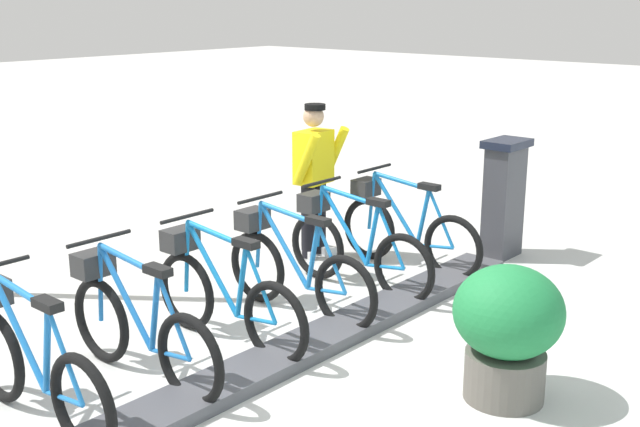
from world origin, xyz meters
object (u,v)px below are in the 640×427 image
at_px(bike_docked_2, 293,268).
at_px(bike_docked_5, 30,362).
at_px(bike_docked_4, 136,324).
at_px(worker_near_rack, 314,175).
at_px(bike_docked_3, 222,293).
at_px(planter_bush, 508,326).
at_px(bike_docked_0, 404,228).
at_px(bike_docked_1, 353,246).
at_px(payment_kiosk, 504,196).

relative_size(bike_docked_2, bike_docked_5, 1.00).
distance_m(bike_docked_2, bike_docked_4, 1.67).
bearing_deg(worker_near_rack, bike_docked_3, 113.27).
height_order(bike_docked_2, planter_bush, bike_docked_2).
height_order(bike_docked_2, bike_docked_3, same).
height_order(bike_docked_0, bike_docked_2, same).
distance_m(bike_docked_1, planter_bush, 2.40).
relative_size(bike_docked_5, worker_near_rack, 1.04).
bearing_deg(bike_docked_2, payment_kiosk, -101.96).
relative_size(bike_docked_1, worker_near_rack, 1.04).
xyz_separation_m(bike_docked_0, planter_bush, (-2.18, 1.84, 0.11)).
bearing_deg(bike_docked_5, bike_docked_1, -90.00).
xyz_separation_m(bike_docked_3, bike_docked_4, (0.00, 0.84, 0.00)).
relative_size(bike_docked_0, bike_docked_4, 1.00).
bearing_deg(worker_near_rack, bike_docked_2, 124.93).
xyz_separation_m(payment_kiosk, bike_docked_3, (0.57, 3.53, -0.24)).
bearing_deg(bike_docked_2, bike_docked_3, 90.00).
relative_size(bike_docked_0, worker_near_rack, 1.04).
bearing_deg(payment_kiosk, bike_docked_0, 60.87).
bearing_deg(planter_bush, bike_docked_2, -4.52).
xyz_separation_m(bike_docked_5, worker_near_rack, (0.94, -3.85, 0.48)).
bearing_deg(bike_docked_1, planter_bush, 155.15).
height_order(bike_docked_2, worker_near_rack, worker_near_rack).
height_order(bike_docked_1, bike_docked_2, same).
xyz_separation_m(payment_kiosk, worker_near_rack, (1.51, 1.36, 0.24)).
relative_size(payment_kiosk, bike_docked_0, 0.74).
height_order(bike_docked_1, worker_near_rack, worker_near_rack).
relative_size(bike_docked_4, planter_bush, 1.77).
bearing_deg(bike_docked_4, worker_near_rack, -72.75).
height_order(bike_docked_0, bike_docked_3, same).
relative_size(payment_kiosk, bike_docked_1, 0.74).
xyz_separation_m(payment_kiosk, bike_docked_2, (0.57, 2.70, -0.24)).
height_order(payment_kiosk, bike_docked_2, payment_kiosk).
xyz_separation_m(bike_docked_2, worker_near_rack, (0.94, -1.34, 0.48)).
distance_m(bike_docked_2, bike_docked_3, 0.84).
distance_m(payment_kiosk, planter_bush, 3.29).
height_order(payment_kiosk, bike_docked_5, payment_kiosk).
height_order(payment_kiosk, worker_near_rack, worker_near_rack).
distance_m(bike_docked_2, planter_bush, 2.19).
bearing_deg(bike_docked_0, bike_docked_4, 90.00).
distance_m(bike_docked_0, bike_docked_3, 2.51).
distance_m(bike_docked_2, bike_docked_5, 2.51).
bearing_deg(worker_near_rack, bike_docked_5, 103.66).
relative_size(payment_kiosk, worker_near_rack, 0.77).
relative_size(bike_docked_0, planter_bush, 1.77).
bearing_deg(bike_docked_1, bike_docked_5, 90.00).
relative_size(bike_docked_3, worker_near_rack, 1.04).
bearing_deg(planter_bush, bike_docked_5, 47.03).
bearing_deg(bike_docked_2, planter_bush, 175.48).
bearing_deg(payment_kiosk, bike_docked_1, 72.93).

